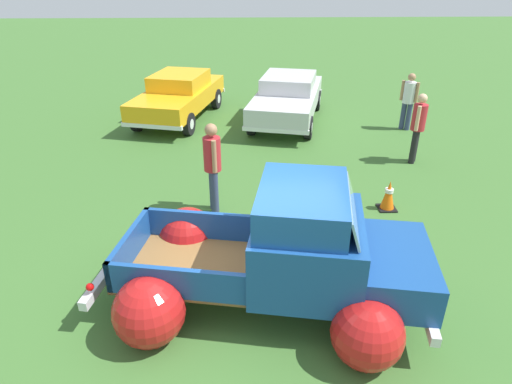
{
  "coord_description": "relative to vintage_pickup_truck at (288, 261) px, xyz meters",
  "views": [
    {
      "loc": [
        -0.25,
        -5.14,
        4.47
      ],
      "look_at": [
        0.0,
        1.85,
        0.88
      ],
      "focal_mm": 31.03,
      "sensor_mm": 36.0,
      "label": 1
    }
  ],
  "objects": [
    {
      "name": "ground_plane",
      "position": [
        -0.38,
        0.07,
        -0.76
      ],
      "size": [
        80.0,
        80.0,
        0.0
      ],
      "primitive_type": "plane",
      "color": "#3D6B2D"
    },
    {
      "name": "vintage_pickup_truck",
      "position": [
        0.0,
        0.0,
        0.0
      ],
      "size": [
        4.87,
        3.37,
        1.96
      ],
      "rotation": [
        0.0,
        0.0,
        -0.18
      ],
      "color": "black",
      "rests_on": "ground"
    },
    {
      "name": "show_car_0",
      "position": [
        -2.6,
        8.99,
        0.02
      ],
      "size": [
        2.83,
        4.69,
        1.43
      ],
      "rotation": [
        0.0,
        0.0,
        -1.82
      ],
      "color": "black",
      "rests_on": "ground"
    },
    {
      "name": "show_car_1",
      "position": [
        0.85,
        8.61,
        0.03
      ],
      "size": [
        2.89,
        4.89,
        1.43
      ],
      "rotation": [
        0.0,
        0.0,
        -1.81
      ],
      "color": "black",
      "rests_on": "ground"
    },
    {
      "name": "spectator_0",
      "position": [
        4.35,
        7.66,
        0.21
      ],
      "size": [
        0.48,
        0.48,
        1.69
      ],
      "rotation": [
        0.0,
        0.0,
        4.02
      ],
      "color": "navy",
      "rests_on": "ground"
    },
    {
      "name": "spectator_1",
      "position": [
        -1.2,
        2.85,
        0.3
      ],
      "size": [
        0.41,
        0.54,
        1.84
      ],
      "rotation": [
        0.0,
        0.0,
        0.24
      ],
      "color": "navy",
      "rests_on": "ground"
    },
    {
      "name": "spectator_2",
      "position": [
        3.71,
        5.16,
        0.25
      ],
      "size": [
        0.46,
        0.5,
        1.75
      ],
      "rotation": [
        0.0,
        0.0,
        5.76
      ],
      "color": "black",
      "rests_on": "ground"
    },
    {
      "name": "lane_cone_0",
      "position": [
        0.63,
        2.59,
        -0.45
      ],
      "size": [
        0.36,
        0.36,
        0.63
      ],
      "color": "black",
      "rests_on": "ground"
    },
    {
      "name": "lane_cone_1",
      "position": [
        2.34,
        2.76,
        -0.45
      ],
      "size": [
        0.36,
        0.36,
        0.63
      ],
      "color": "black",
      "rests_on": "ground"
    }
  ]
}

